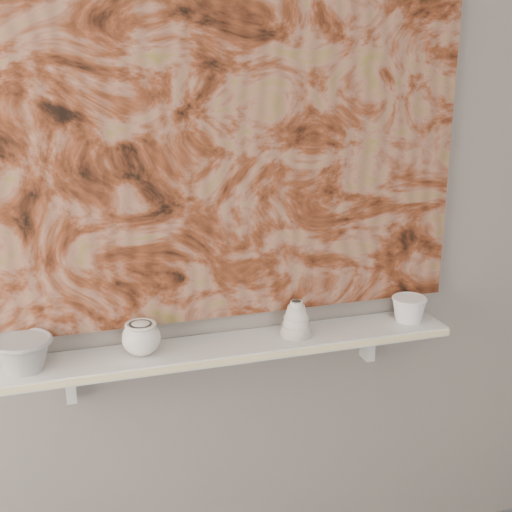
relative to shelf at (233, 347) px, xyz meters
name	(u,v)px	position (x,y,z in m)	size (l,w,h in m)	color
wall_back	(223,203)	(0.00, 0.09, 0.44)	(3.60, 3.60, 0.00)	gray
shelf	(233,347)	(0.00, 0.00, 0.00)	(1.40, 0.18, 0.03)	silver
shelf_stripe	(241,360)	(0.00, -0.09, 0.00)	(1.40, 0.01, 0.02)	#F6E5A4
bracket_left	(70,382)	(-0.49, 0.06, -0.07)	(0.03, 0.06, 0.12)	silver
bracket_right	(368,342)	(0.49, 0.06, -0.07)	(0.03, 0.06, 0.12)	silver
painting	(224,140)	(0.00, 0.08, 0.62)	(1.50, 0.03, 1.10)	brown
house_motif	(361,231)	(0.45, 0.07, 0.32)	(0.09, 0.00, 0.08)	black
bowl_grey	(23,353)	(-0.61, 0.00, 0.06)	(0.17, 0.17, 0.10)	gray
cup_cream	(141,338)	(-0.28, 0.00, 0.07)	(0.11, 0.11, 0.10)	silver
bell_vessel	(296,318)	(0.21, 0.00, 0.07)	(0.10, 0.10, 0.11)	beige
bowl_white	(409,309)	(0.60, 0.00, 0.06)	(0.12, 0.12, 0.08)	white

